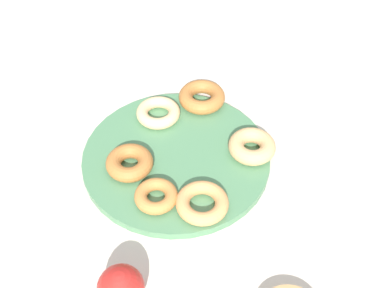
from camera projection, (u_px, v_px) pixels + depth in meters
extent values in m
plane|color=beige|center=(176.00, 160.00, 0.94)|extent=(2.40, 2.40, 0.00)
cylinder|color=#4C7F56|center=(176.00, 157.00, 0.93)|extent=(0.36, 0.36, 0.02)
torus|color=#BC7A3D|center=(156.00, 196.00, 0.84)|extent=(0.09, 0.09, 0.02)
torus|color=#AD6B33|center=(130.00, 163.00, 0.89)|extent=(0.12, 0.12, 0.03)
torus|color=#EABC84|center=(158.00, 113.00, 0.99)|extent=(0.10, 0.10, 0.02)
torus|color=tan|center=(252.00, 146.00, 0.92)|extent=(0.11, 0.11, 0.03)
torus|color=#AD6B33|center=(202.00, 97.00, 1.02)|extent=(0.12, 0.12, 0.03)
torus|color=tan|center=(202.00, 203.00, 0.83)|extent=(0.09, 0.09, 0.02)
sphere|color=red|center=(121.00, 288.00, 0.72)|extent=(0.07, 0.07, 0.07)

